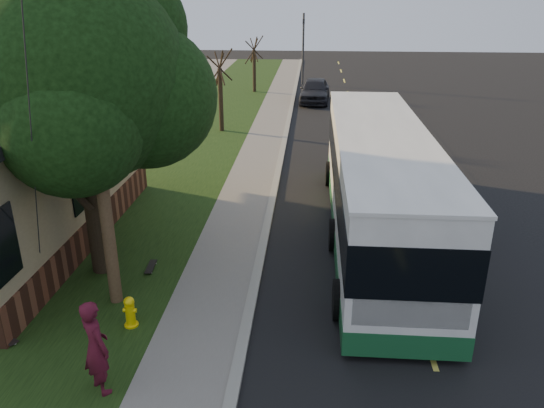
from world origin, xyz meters
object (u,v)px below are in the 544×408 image
(skateboard_main, at_px, (151,267))
(fire_hydrant, at_px, (130,312))
(skateboard_spare, at_px, (3,338))
(dumpster, at_px, (51,193))
(bare_tree_far, at_px, (254,65))
(traffic_signal, at_px, (303,44))
(leafy_tree, at_px, (82,79))
(transit_bus, at_px, (378,182))
(skateboarder, at_px, (96,347))
(utility_pole, at_px, (93,117))
(distant_car, at_px, (315,90))
(bare_tree_near, at_px, (220,92))

(skateboard_main, bearing_deg, fire_hydrant, -83.07)
(skateboard_spare, relative_size, dumpster, 0.46)
(bare_tree_far, relative_size, traffic_signal, 0.73)
(leafy_tree, bearing_deg, transit_bus, 19.56)
(skateboarder, bearing_deg, leafy_tree, -29.10)
(fire_hydrant, distance_m, traffic_signal, 34.25)
(fire_hydrant, xyz_separation_m, traffic_signal, (3.10, 34.00, 2.73))
(transit_bus, relative_size, dumpster, 6.90)
(skateboard_main, xyz_separation_m, dumpster, (-4.50, 3.71, 0.60))
(utility_pole, relative_size, distant_car, 1.91)
(utility_pole, height_order, bare_tree_far, utility_pole)
(traffic_signal, bearing_deg, distant_car, -82.27)
(skateboarder, relative_size, skateboard_main, 2.46)
(bare_tree_near, bearing_deg, traffic_signal, 75.96)
(transit_bus, bearing_deg, dumpster, 174.69)
(utility_pole, bearing_deg, dumpster, 127.56)
(traffic_signal, height_order, skateboard_main, traffic_signal)
(skateboard_main, bearing_deg, bare_tree_far, 90.17)
(skateboard_spare, distance_m, dumpster, 7.45)
(transit_bus, bearing_deg, bare_tree_far, 104.54)
(traffic_signal, bearing_deg, bare_tree_near, -104.04)
(utility_pole, xyz_separation_m, traffic_signal, (3.81, 33.01, -1.47))
(bare_tree_far, relative_size, skateboard_main, 5.14)
(utility_pole, distance_m, skateboard_main, 4.81)
(bare_tree_near, height_order, skateboarder, bare_tree_near)
(bare_tree_near, height_order, traffic_signal, traffic_signal)
(fire_hydrant, height_order, skateboarder, skateboarder)
(transit_bus, bearing_deg, utility_pole, -147.04)
(bare_tree_near, xyz_separation_m, skateboarder, (1.00, -20.06, -1.12))
(bare_tree_far, height_order, traffic_signal, traffic_signal)
(leafy_tree, height_order, skateboard_main, leafy_tree)
(bare_tree_near, distance_m, traffic_signal, 16.52)
(fire_hydrant, relative_size, leafy_tree, 0.09)
(skateboard_main, distance_m, distant_car, 24.42)
(skateboarder, relative_size, skateboard_spare, 2.30)
(utility_pole, height_order, skateboarder, utility_pole)
(dumpster, xyz_separation_m, distant_car, (8.92, 20.29, 0.08))
(transit_bus, height_order, dumpster, transit_bus)
(transit_bus, xyz_separation_m, dumpster, (-10.81, 1.00, -1.07))
(fire_hydrant, bearing_deg, skateboarder, -87.22)
(leafy_tree, bearing_deg, utility_pole, -62.40)
(traffic_signal, distance_m, distant_car, 7.80)
(utility_pole, height_order, bare_tree_near, utility_pole)
(skateboarder, height_order, skateboard_spare, skateboarder)
(bare_tree_far, distance_m, skateboard_main, 27.44)
(traffic_signal, distance_m, skateboard_main, 31.70)
(bare_tree_far, relative_size, distant_car, 0.85)
(traffic_signal, height_order, dumpster, traffic_signal)
(bare_tree_near, xyz_separation_m, dumpster, (-3.92, -11.66, -1.42))
(bare_tree_far, height_order, dumpster, bare_tree_far)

